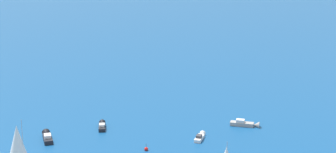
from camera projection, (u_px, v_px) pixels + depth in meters
name	position (u px, v px, depth m)	size (l,w,h in m)	color
sailboat_near_centre	(18.00, 149.00, 128.04)	(8.96, 10.72, 14.15)	#B21E1E
motorboat_offshore	(47.00, 137.00, 152.42)	(7.03, 9.23, 2.72)	black
motorboat_trailing	(246.00, 124.00, 163.63)	(6.05, 9.32, 2.67)	#9E9993
motorboat_ahead	(102.00, 126.00, 162.23)	(6.97, 7.16, 2.31)	black
motorboat_mid_cluster	(200.00, 137.00, 152.87)	(7.42, 4.59, 2.11)	white
marker_buoy	(146.00, 149.00, 143.98)	(1.10, 1.10, 2.10)	red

